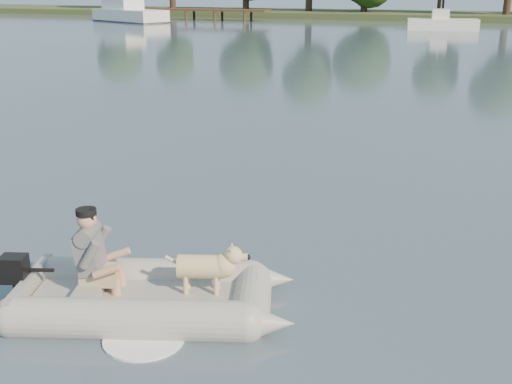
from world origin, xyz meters
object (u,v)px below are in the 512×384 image
at_px(dog, 201,270).
at_px(cabin_cruiser, 129,9).
at_px(motorboat, 443,16).
at_px(dock, 181,14).
at_px(dinghy, 148,266).
at_px(man, 91,249).

height_order(dog, cabin_cruiser, cabin_cruiser).
bearing_deg(cabin_cruiser, motorboat, 22.53).
relative_size(dock, cabin_cruiser, 2.10).
height_order(dock, dinghy, dinghy).
bearing_deg(dock, dog, -63.06).
height_order(dinghy, cabin_cruiser, cabin_cruiser).
distance_m(dock, dog, 58.64).
bearing_deg(man, dinghy, -4.24).
bearing_deg(dog, man, 180.00).
xyz_separation_m(cabin_cruiser, motorboat, (27.80, -0.97, -0.08)).
bearing_deg(dinghy, dock, 98.60).
bearing_deg(motorboat, man, -98.69).
relative_size(dinghy, dog, 5.25).
relative_size(dinghy, motorboat, 0.81).
bearing_deg(man, dog, -0.00).
height_order(dog, motorboat, motorboat).
xyz_separation_m(dock, cabin_cruiser, (-2.60, -5.13, 0.60)).
relative_size(dinghy, man, 4.55).
bearing_deg(dinghy, dog, 4.57).
height_order(dinghy, dog, dinghy).
bearing_deg(dock, man, -64.22).
relative_size(dock, man, 18.66).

